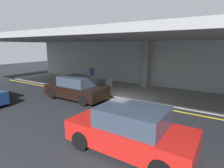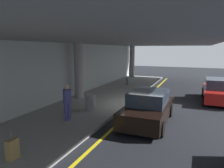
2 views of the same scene
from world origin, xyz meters
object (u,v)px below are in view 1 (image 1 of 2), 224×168
(support_column_far_left, at_px, (145,64))
(suitcase_upright_secondary, at_px, (59,78))
(car_red, at_px, (130,130))
(car_black, at_px, (77,88))
(traveler_with_luggage, at_px, (92,74))
(trash_bin_steel, at_px, (109,83))

(support_column_far_left, height_order, suitcase_upright_secondary, support_column_far_left)
(support_column_far_left, distance_m, car_red, 9.27)
(car_black, bearing_deg, car_red, -27.35)
(car_black, bearing_deg, support_column_far_left, 68.20)
(support_column_far_left, bearing_deg, car_black, -115.41)
(car_black, relative_size, traveler_with_luggage, 2.44)
(traveler_with_luggage, bearing_deg, car_red, -31.31)
(support_column_far_left, relative_size, suitcase_upright_secondary, 4.06)
(car_black, bearing_deg, trash_bin_steel, 87.48)
(support_column_far_left, xyz_separation_m, car_red, (3.18, -8.62, -1.26))
(car_black, xyz_separation_m, suitcase_upright_secondary, (-5.04, 2.94, -0.25))
(car_black, xyz_separation_m, traveler_with_luggage, (-1.49, 3.41, 0.40))
(suitcase_upright_secondary, relative_size, trash_bin_steel, 1.06)
(support_column_far_left, height_order, traveler_with_luggage, support_column_far_left)
(suitcase_upright_secondary, bearing_deg, support_column_far_left, 24.85)
(support_column_far_left, distance_m, suitcase_upright_secondary, 8.00)
(traveler_with_luggage, height_order, suitcase_upright_secondary, traveler_with_luggage)
(car_red, relative_size, suitcase_upright_secondary, 4.56)
(car_red, xyz_separation_m, trash_bin_steel, (-5.32, 6.62, -0.14))
(support_column_far_left, bearing_deg, car_red, -69.73)
(car_black, relative_size, suitcase_upright_secondary, 4.56)
(car_black, distance_m, traveler_with_luggage, 3.75)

